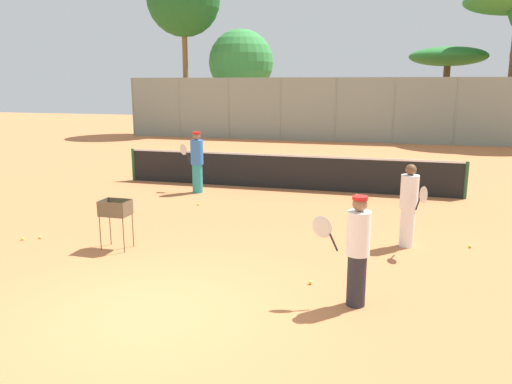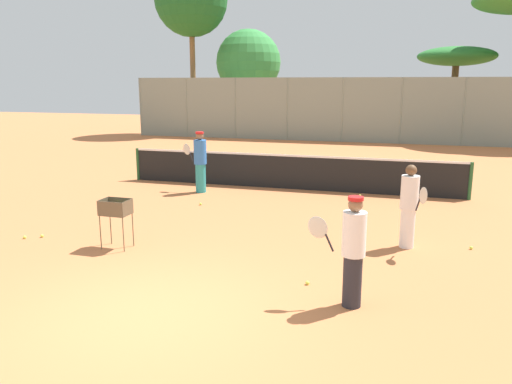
{
  "view_description": "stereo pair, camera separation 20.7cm",
  "coord_description": "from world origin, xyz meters",
  "px_view_note": "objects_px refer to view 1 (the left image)",
  "views": [
    {
      "loc": [
        3.16,
        -5.9,
        3.23
      ],
      "look_at": [
        0.47,
        3.86,
        1.0
      ],
      "focal_mm": 35.0,
      "sensor_mm": 36.0,
      "label": 1
    },
    {
      "loc": [
        3.36,
        -5.84,
        3.23
      ],
      "look_at": [
        0.47,
        3.86,
        1.0
      ],
      "focal_mm": 35.0,
      "sensor_mm": 36.0,
      "label": 2
    }
  ],
  "objects_px": {
    "player_red_cap": "(357,250)",
    "player_yellow_shirt": "(409,205)",
    "tennis_net": "(285,171)",
    "ball_cart": "(115,212)",
    "parked_car": "(341,123)",
    "player_white_outfit": "(197,161)"
  },
  "relations": [
    {
      "from": "tennis_net",
      "to": "ball_cart",
      "type": "bearing_deg",
      "value": -107.26
    },
    {
      "from": "player_yellow_shirt",
      "to": "ball_cart",
      "type": "xyz_separation_m",
      "value": [
        -5.54,
        -1.67,
        -0.11
      ]
    },
    {
      "from": "player_white_outfit",
      "to": "parked_car",
      "type": "bearing_deg",
      "value": -76.41
    },
    {
      "from": "ball_cart",
      "to": "parked_car",
      "type": "bearing_deg",
      "value": 85.55
    },
    {
      "from": "player_yellow_shirt",
      "to": "ball_cart",
      "type": "bearing_deg",
      "value": -99.58
    },
    {
      "from": "tennis_net",
      "to": "player_red_cap",
      "type": "bearing_deg",
      "value": -70.65
    },
    {
      "from": "tennis_net",
      "to": "ball_cart",
      "type": "xyz_separation_m",
      "value": [
        -2.01,
        -6.47,
        0.19
      ]
    },
    {
      "from": "player_white_outfit",
      "to": "player_red_cap",
      "type": "distance_m",
      "value": 8.39
    },
    {
      "from": "ball_cart",
      "to": "parked_car",
      "type": "relative_size",
      "value": 0.23
    },
    {
      "from": "tennis_net",
      "to": "player_yellow_shirt",
      "type": "height_order",
      "value": "player_yellow_shirt"
    },
    {
      "from": "parked_car",
      "to": "player_white_outfit",
      "type": "bearing_deg",
      "value": -96.92
    },
    {
      "from": "player_white_outfit",
      "to": "parked_car",
      "type": "relative_size",
      "value": 0.43
    },
    {
      "from": "tennis_net",
      "to": "player_red_cap",
      "type": "relative_size",
      "value": 6.34
    },
    {
      "from": "parked_car",
      "to": "player_yellow_shirt",
      "type": "bearing_deg",
      "value": -80.61
    },
    {
      "from": "player_white_outfit",
      "to": "player_yellow_shirt",
      "type": "bearing_deg",
      "value": 169.43
    },
    {
      "from": "player_yellow_shirt",
      "to": "parked_car",
      "type": "xyz_separation_m",
      "value": [
        -3.68,
        22.27,
        -0.2
      ]
    },
    {
      "from": "tennis_net",
      "to": "parked_car",
      "type": "height_order",
      "value": "parked_car"
    },
    {
      "from": "player_red_cap",
      "to": "parked_car",
      "type": "bearing_deg",
      "value": -84.57
    },
    {
      "from": "player_red_cap",
      "to": "player_yellow_shirt",
      "type": "relative_size",
      "value": 0.99
    },
    {
      "from": "parked_car",
      "to": "ball_cart",
      "type": "bearing_deg",
      "value": -94.45
    },
    {
      "from": "player_white_outfit",
      "to": "player_red_cap",
      "type": "height_order",
      "value": "player_white_outfit"
    },
    {
      "from": "tennis_net",
      "to": "parked_car",
      "type": "relative_size",
      "value": 2.5
    }
  ]
}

